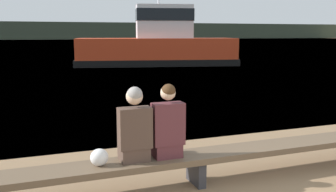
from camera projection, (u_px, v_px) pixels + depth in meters
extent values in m
plane|color=#5684A3|center=(38.00, 40.00, 118.77)|extent=(240.00, 240.00, 0.00)
cube|color=#384233|center=(36.00, 31.00, 131.56)|extent=(600.00, 12.00, 6.01)
cube|color=brown|center=(196.00, 157.00, 5.53)|extent=(8.64, 0.55, 0.09)
cube|color=#2D2D33|center=(196.00, 171.00, 5.57)|extent=(0.12, 0.46, 0.37)
cube|color=#4C382D|center=(134.00, 153.00, 5.23)|extent=(0.39, 0.35, 0.20)
cube|color=#4C382D|center=(135.00, 128.00, 5.10)|extent=(0.45, 0.22, 0.57)
sphere|color=beige|center=(134.00, 96.00, 5.03)|extent=(0.23, 0.23, 0.23)
sphere|color=gray|center=(135.00, 94.00, 5.01)|extent=(0.21, 0.21, 0.21)
cube|color=#56282D|center=(166.00, 149.00, 5.40)|extent=(0.39, 0.35, 0.20)
cube|color=#56282D|center=(168.00, 124.00, 5.27)|extent=(0.45, 0.22, 0.60)
sphere|color=beige|center=(168.00, 93.00, 5.19)|extent=(0.21, 0.21, 0.21)
sphere|color=#472D19|center=(168.00, 91.00, 5.17)|extent=(0.20, 0.20, 0.20)
ellipsoid|color=white|center=(99.00, 157.00, 5.00)|extent=(0.24, 0.20, 0.24)
cube|color=red|center=(156.00, 52.00, 26.17)|extent=(11.32, 5.58, 1.87)
cube|color=black|center=(156.00, 62.00, 26.29)|extent=(11.56, 5.76, 0.45)
cube|color=silver|center=(164.00, 22.00, 25.90)|extent=(4.14, 2.75, 2.26)
cube|color=black|center=(164.00, 15.00, 25.83)|extent=(4.23, 2.83, 0.81)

